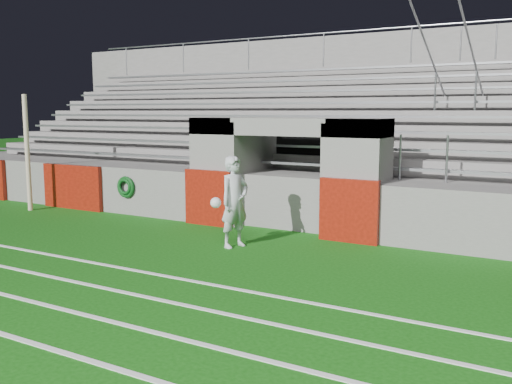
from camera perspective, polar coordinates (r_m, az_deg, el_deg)
The scene contains 5 objects.
ground at distance 10.61m, azimuth -5.89°, elevation -7.01°, with size 90.00×90.00×0.00m, color #104F0D.
field_post at distance 17.01m, azimuth -21.90°, elevation 3.64°, with size 0.13×0.13×3.22m, color beige.
stadium_structure at distance 17.36m, azimuth 9.77°, elevation 3.80°, with size 26.00×8.48×5.42m.
goalkeeper_with_ball at distance 11.56m, azimuth -2.19°, elevation -0.99°, with size 0.76×0.78×1.86m.
hose_coil at distance 15.51m, azimuth -12.93°, elevation 0.50°, with size 0.59×0.15×0.59m.
Camera 1 is at (6.07, -8.25, 2.76)m, focal length 40.00 mm.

